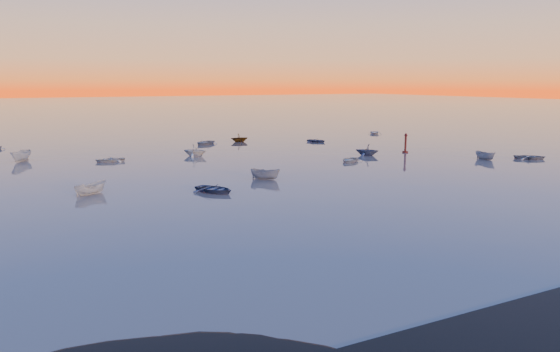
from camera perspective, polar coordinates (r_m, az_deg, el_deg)
ground at (r=124.15m, az=-15.63°, el=4.32°), size 600.00×600.00×0.00m
mud_lobes at (r=35.25m, az=24.69°, el=-9.48°), size 140.00×6.00×0.07m
moored_fleet at (r=79.26m, az=-8.04°, el=1.66°), size 124.00×58.00×1.20m
boat_near_left at (r=55.99m, az=-6.87°, el=-1.70°), size 4.73×3.65×1.10m
boat_near_center at (r=57.83m, az=-19.18°, el=-1.81°), size 2.74×3.85×1.23m
boat_near_right at (r=84.60m, az=9.07°, el=2.15°), size 3.95×3.59×1.30m
channel_marker at (r=89.07m, az=12.98°, el=3.24°), size 0.93×0.93×3.29m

